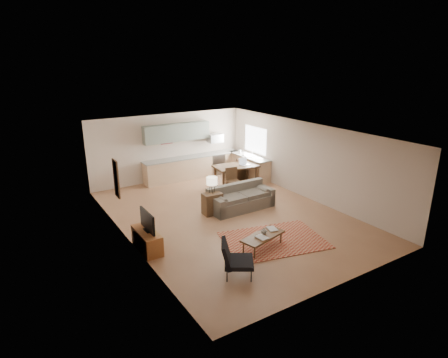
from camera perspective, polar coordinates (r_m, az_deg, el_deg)
room at (r=11.51m, az=0.79°, el=0.55°), size 9.00×9.00×9.00m
kitchen_counter_back at (r=15.67m, az=-4.76°, el=1.87°), size 4.26×0.64×0.92m
kitchen_counter_right at (r=15.73m, az=3.82°, el=1.96°), size 0.64×2.26×0.92m
kitchen_range at (r=16.18m, az=-1.30°, el=2.42°), size 0.62×0.62×0.90m
kitchen_microwave at (r=15.94m, az=-1.37°, el=6.25°), size 0.62×0.40×0.35m
upper_cabinets at (r=15.20m, az=-7.19°, el=7.07°), size 2.80×0.34×0.70m
window_right at (r=15.63m, az=4.80°, el=5.96°), size 0.02×1.40×1.05m
wall_art_left at (r=10.98m, az=-16.06°, el=0.05°), size 0.06×0.42×1.10m
triptych at (r=15.20m, az=-8.76°, el=6.23°), size 1.70×0.04×0.50m
rug at (r=10.54m, az=7.59°, el=-9.23°), size 3.06×2.44×0.02m
sofa at (r=12.39m, az=2.63°, el=-2.84°), size 2.31×1.03×0.80m
coffee_table at (r=10.02m, az=5.92°, el=-9.51°), size 1.37×0.81×0.39m
book_a at (r=9.71m, az=5.26°, el=-9.05°), size 0.29×0.36×0.03m
book_b at (r=10.24m, az=6.74°, el=-7.64°), size 0.38×0.43×0.02m
vase at (r=9.99m, az=6.10°, el=-7.84°), size 0.19×0.19×0.16m
armchair at (r=8.74m, az=2.29°, el=-12.03°), size 1.05×1.05×0.87m
tv_credenza at (r=10.08m, az=-11.65°, el=-9.13°), size 0.45×1.16×0.54m
tv at (r=9.87m, az=-11.60°, el=-6.30°), size 0.09×0.89×0.54m
console_table at (r=12.01m, az=-1.81°, el=-3.77°), size 0.62×0.43×0.70m
table_lamp at (r=11.79m, az=-1.84°, el=-0.92°), size 0.38×0.38×0.56m
dining_table at (r=14.55m, az=1.81°, el=0.48°), size 1.73×1.09×0.84m
dining_chair_near at (r=13.70m, az=1.45°, el=-0.35°), size 0.54×0.56×0.97m
dining_chair_far at (r=15.36m, az=2.14°, el=1.69°), size 0.49×0.51×0.97m
laptop at (r=14.48m, az=3.17°, el=2.67°), size 0.36×0.27×0.27m
soap_bottle at (r=15.94m, az=2.46°, el=4.27°), size 0.13×0.13×0.19m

